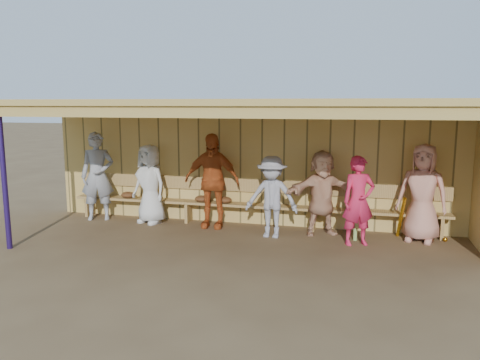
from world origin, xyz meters
name	(u,v)px	position (x,y,z in m)	size (l,w,h in m)	color
ground	(235,241)	(0.00, 0.00, 0.00)	(90.00, 90.00, 0.00)	brown
player_a	(98,176)	(-3.21, 0.81, 0.93)	(0.68, 0.44, 1.86)	#94969C
player_b	(150,184)	(-2.03, 0.81, 0.81)	(0.79, 0.52, 1.62)	silver
player_d	(212,181)	(-0.69, 0.81, 0.93)	(1.09, 0.46, 1.87)	#BA4F1D
player_e	(272,197)	(0.58, 0.40, 0.75)	(0.97, 0.56, 1.50)	#94939B
player_f	(322,193)	(1.46, 0.81, 0.79)	(1.47, 0.47, 1.59)	tan
player_g	(358,201)	(2.12, 0.30, 0.78)	(0.57, 0.37, 1.56)	#D22149
player_h	(422,193)	(3.21, 0.81, 0.87)	(0.85, 0.56, 1.75)	tan
dugout_structure	(265,144)	(0.39, 0.69, 1.69)	(8.80, 3.20, 2.50)	tan
bench	(249,200)	(0.00, 1.12, 0.53)	(7.60, 0.34, 0.93)	#A98548
dugout_equipment	(219,201)	(-0.60, 0.99, 0.49)	(6.47, 0.62, 0.80)	gold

